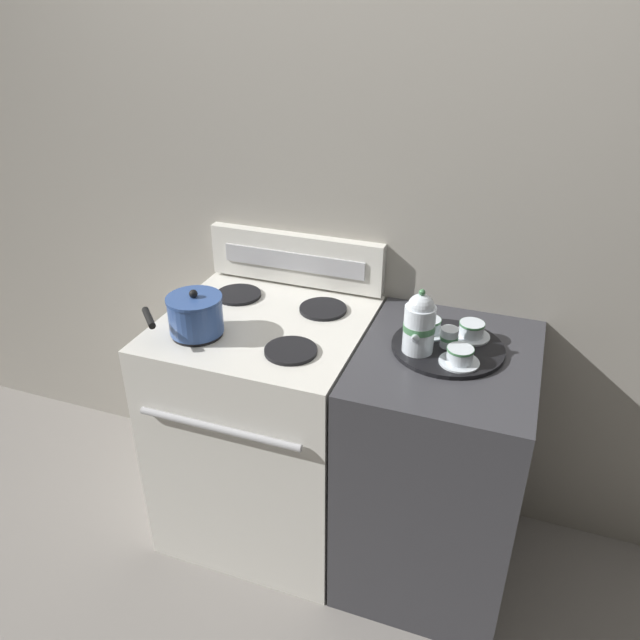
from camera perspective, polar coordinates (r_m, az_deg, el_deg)
ground_plane at (r=2.63m, az=1.61°, el=-18.73°), size 6.00×6.00×0.00m
wall_back at (r=2.29m, az=4.88°, el=7.09°), size 6.00×0.05×2.20m
stove at (r=2.40m, az=-4.80°, el=-9.61°), size 0.70×0.70×0.91m
control_panel at (r=2.36m, az=-2.24°, el=5.60°), size 0.68×0.05×0.20m
side_counter at (r=2.26m, az=10.51°, el=-12.95°), size 0.56×0.67×0.90m
saucepan at (r=2.07m, az=-11.37°, el=0.52°), size 0.25×0.25×0.15m
serving_tray at (r=2.03m, az=11.60°, el=-2.46°), size 0.36×0.36×0.01m
teapot at (r=1.93m, az=9.07°, el=-0.33°), size 0.10×0.16×0.21m
teacup_left at (r=2.07m, az=13.68°, el=-0.88°), size 0.12×0.12×0.05m
teacup_right at (r=1.93m, az=12.66°, el=-3.20°), size 0.12×0.12×0.05m
teacup_front at (r=2.07m, az=9.87°, el=-0.53°), size 0.12×0.12×0.05m
creamer_jug at (r=2.00m, az=11.73°, el=-1.56°), size 0.06×0.06×0.06m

